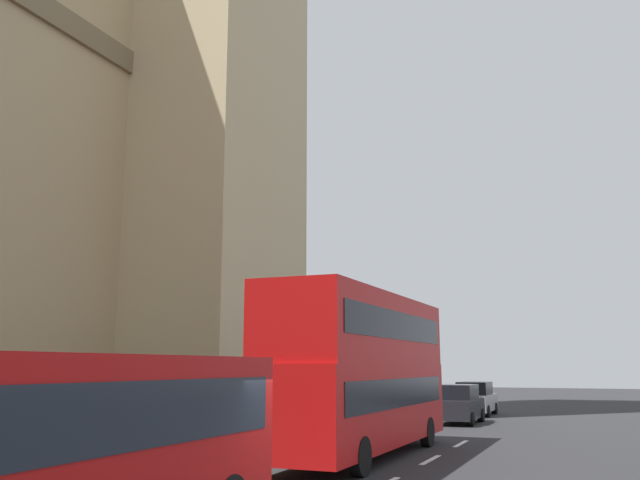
% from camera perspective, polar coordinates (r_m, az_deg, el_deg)
% --- Properties ---
extents(double_decker_bus, '(10.96, 2.54, 4.90)m').
position_cam_1_polar(double_decker_bus, '(21.51, 3.58, -10.57)').
color(double_decker_bus, '#B20F0F').
rests_on(double_decker_bus, ground_plane).
extents(sedan_lead, '(4.40, 1.86, 1.85)m').
position_cam_1_polar(sedan_lead, '(34.56, 11.55, -13.33)').
color(sedan_lead, black).
rests_on(sedan_lead, ground_plane).
extents(sedan_trailing, '(4.40, 1.86, 1.85)m').
position_cam_1_polar(sedan_trailing, '(40.47, 12.92, -12.83)').
color(sedan_trailing, '#B7B7BC').
rests_on(sedan_trailing, ground_plane).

